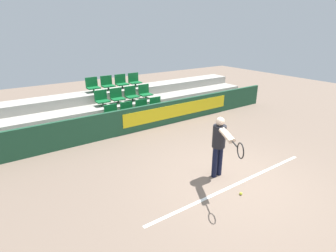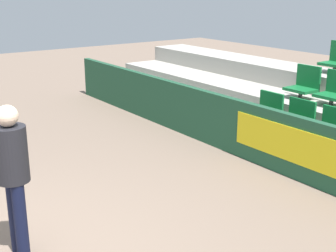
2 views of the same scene
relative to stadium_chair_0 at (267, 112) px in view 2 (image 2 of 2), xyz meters
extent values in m
cube|color=#1E4C33|center=(0.96, -0.66, -0.16)|extent=(12.73, 0.12, 0.92)
cube|color=#ADA89E|center=(0.96, -0.12, -0.44)|extent=(12.33, 0.92, 0.36)
cylinder|color=#333333|center=(0.00, -0.08, -0.18)|extent=(0.07, 0.07, 0.14)
cube|color=#146B33|center=(0.00, -0.08, -0.09)|extent=(0.50, 0.40, 0.05)
cube|color=#146B33|center=(0.00, 0.11, 0.13)|extent=(0.50, 0.04, 0.39)
cylinder|color=#333333|center=(0.64, -0.08, -0.18)|extent=(0.07, 0.07, 0.14)
cube|color=#146B33|center=(0.64, -0.08, -0.09)|extent=(0.50, 0.40, 0.05)
cube|color=#146B33|center=(0.64, 0.11, 0.13)|extent=(0.50, 0.04, 0.39)
cylinder|color=#333333|center=(1.28, -0.08, -0.18)|extent=(0.07, 0.07, 0.14)
cube|color=#146B33|center=(1.28, -0.08, -0.09)|extent=(0.50, 0.40, 0.05)
cylinder|color=#333333|center=(0.00, 0.85, 0.18)|extent=(0.07, 0.07, 0.14)
cube|color=#146B33|center=(0.00, 0.85, 0.27)|extent=(0.50, 0.40, 0.05)
cube|color=#146B33|center=(0.00, 1.03, 0.49)|extent=(0.50, 0.04, 0.39)
cylinder|color=#333333|center=(0.64, 0.85, 0.18)|extent=(0.07, 0.07, 0.14)
cube|color=#146B33|center=(0.64, 0.85, 0.27)|extent=(0.50, 0.40, 0.05)
cylinder|color=#333333|center=(0.00, 1.77, 0.54)|extent=(0.07, 0.07, 0.14)
cube|color=#146B33|center=(0.00, 1.77, 0.63)|extent=(0.50, 0.40, 0.05)
cylinder|color=black|center=(0.78, -4.53, -0.21)|extent=(0.13, 0.13, 0.81)
cylinder|color=black|center=(0.96, -4.53, -0.21)|extent=(0.13, 0.13, 0.81)
cylinder|color=black|center=(0.87, -4.53, 0.48)|extent=(0.32, 0.32, 0.56)
sphere|color=beige|center=(0.87, -4.53, 0.86)|extent=(0.21, 0.21, 0.21)
camera|label=1|loc=(-3.47, -8.64, 2.95)|focal=28.00mm
camera|label=2|loc=(5.20, -5.77, 2.04)|focal=50.00mm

